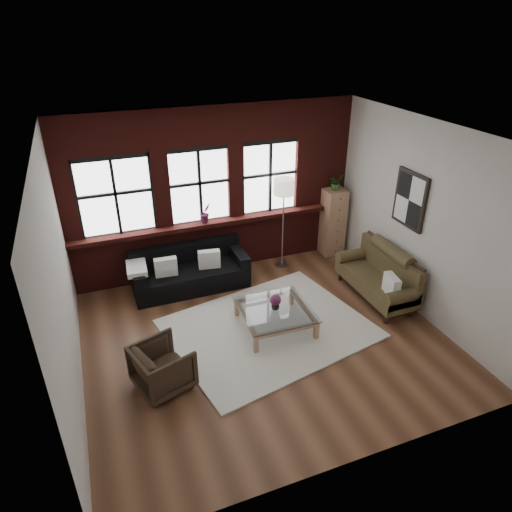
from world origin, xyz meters
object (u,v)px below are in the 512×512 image
object	(u,v)px
vintage_settee	(376,275)
floor_lamp	(283,221)
coffee_table	(275,319)
armchair	(163,367)
vase	(275,306)
drawer_chest	(332,222)
dark_sofa	(190,269)

from	to	relation	value
vintage_settee	floor_lamp	distance (m)	2.07
floor_lamp	vintage_settee	bearing A→B (deg)	-57.39
vintage_settee	coffee_table	size ratio (longest dim) A/B	1.55
armchair	floor_lamp	xyz separation A→B (m)	(2.91, 2.54, 0.67)
vase	drawer_chest	world-z (taller)	drawer_chest
floor_lamp	drawer_chest	bearing A→B (deg)	7.89
floor_lamp	armchair	bearing A→B (deg)	-138.91
dark_sofa	drawer_chest	bearing A→B (deg)	5.58
vintage_settee	armchair	distance (m)	4.08
vintage_settee	armchair	size ratio (longest dim) A/B	2.39
drawer_chest	vase	bearing A→B (deg)	-136.73
vintage_settee	vase	size ratio (longest dim) A/B	12.53
vintage_settee	vase	bearing A→B (deg)	-174.54
vase	coffee_table	bearing A→B (deg)	-153.43
vase	drawer_chest	size ratio (longest dim) A/B	0.10
coffee_table	vase	world-z (taller)	vase
floor_lamp	dark_sofa	bearing A→B (deg)	-175.88
dark_sofa	vase	bearing A→B (deg)	-60.74
dark_sofa	floor_lamp	world-z (taller)	floor_lamp
vase	dark_sofa	bearing A→B (deg)	119.26
vintage_settee	coffee_table	distance (m)	2.07
armchair	vase	bearing A→B (deg)	-89.13
vintage_settee	floor_lamp	world-z (taller)	floor_lamp
armchair	vase	world-z (taller)	armchair
vintage_settee	vase	world-z (taller)	vintage_settee
coffee_table	vase	distance (m)	0.26
coffee_table	drawer_chest	distance (m)	3.03
floor_lamp	coffee_table	bearing A→B (deg)	-117.05
vase	floor_lamp	world-z (taller)	floor_lamp
vintage_settee	vase	xyz separation A→B (m)	(-2.04, -0.19, -0.03)
vase	floor_lamp	xyz separation A→B (m)	(0.96, 1.88, 0.56)
dark_sofa	floor_lamp	distance (m)	2.03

